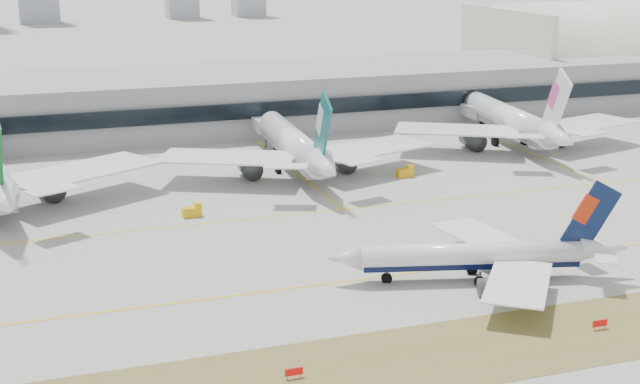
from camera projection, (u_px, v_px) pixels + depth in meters
name	position (u px, v px, depth m)	size (l,w,h in m)	color
ground	(321.00, 272.00, 137.95)	(3000.00, 3000.00, 0.00)	gray
taxiing_airliner	(482.00, 256.00, 133.82)	(45.35, 38.74, 15.45)	white
widebody_cathay	(296.00, 147.00, 195.04)	(62.49, 61.20, 22.31)	white
widebody_china_air	(513.00, 122.00, 220.63)	(64.03, 63.07, 22.98)	white
terminal	(183.00, 102.00, 240.42)	(280.00, 43.10, 15.00)	gray
hangar	(615.00, 88.00, 308.95)	(91.00, 60.00, 60.00)	silver
hold_sign_left	(294.00, 372.00, 104.14)	(2.20, 0.15, 1.35)	red
hold_sign_right	(600.00, 323.00, 117.31)	(2.20, 0.15, 1.35)	red
gse_b	(193.00, 211.00, 165.39)	(3.55, 2.00, 2.60)	#E2A50B
gse_c	(406.00, 172.00, 192.90)	(3.55, 2.00, 2.60)	#E2A50B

